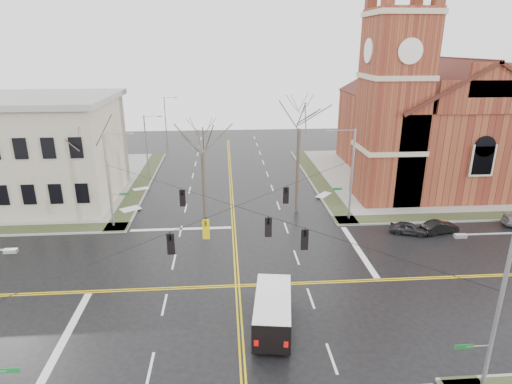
{
  "coord_description": "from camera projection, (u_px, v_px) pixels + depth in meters",
  "views": [
    {
      "loc": [
        -0.7,
        -27.14,
        16.61
      ],
      "look_at": [
        1.81,
        6.0,
        5.1
      ],
      "focal_mm": 30.0,
      "sensor_mm": 36.0,
      "label": 1
    }
  ],
  "objects": [
    {
      "name": "parked_car_b",
      "position": [
        439.0,
        227.0,
        39.58
      ],
      "size": [
        3.76,
        2.05,
        1.18
      ],
      "primitive_type": "imported",
      "rotation": [
        0.0,
        0.0,
        1.81
      ],
      "color": "black",
      "rests_on": "ground"
    },
    {
      "name": "tree_nw_near",
      "position": [
        202.0,
        148.0,
        41.07
      ],
      "size": [
        4.0,
        4.0,
        9.86
      ],
      "color": "#372D23",
      "rests_on": "ground"
    },
    {
      "name": "tree_ne",
      "position": [
        299.0,
        123.0,
        41.93
      ],
      "size": [
        4.0,
        4.0,
        12.86
      ],
      "color": "#372D23",
      "rests_on": "ground"
    },
    {
      "name": "span_wires",
      "position": [
        236.0,
        206.0,
        29.03
      ],
      "size": [
        23.02,
        23.02,
        0.03
      ],
      "color": "black",
      "rests_on": "ground"
    },
    {
      "name": "signal_pole_nw",
      "position": [
        110.0,
        178.0,
        39.47
      ],
      "size": [
        2.75,
        0.22,
        9.0
      ],
      "color": "gray",
      "rests_on": "ground"
    },
    {
      "name": "sidewalks",
      "position": [
        237.0,
        285.0,
        31.03
      ],
      "size": [
        80.0,
        80.0,
        0.17
      ],
      "color": "gray",
      "rests_on": "ground"
    },
    {
      "name": "civic_building_a",
      "position": [
        29.0,
        152.0,
        46.54
      ],
      "size": [
        18.0,
        14.0,
        11.0
      ],
      "primitive_type": "cube",
      "color": "#A19A80",
      "rests_on": "ground"
    },
    {
      "name": "church",
      "position": [
        428.0,
        113.0,
        53.41
      ],
      "size": [
        24.28,
        27.48,
        27.5
      ],
      "color": "maroon",
      "rests_on": "ground"
    },
    {
      "name": "streetlight_north_b",
      "position": [
        166.0,
        118.0,
        74.07
      ],
      "size": [
        2.3,
        0.2,
        8.0
      ],
      "color": "gray",
      "rests_on": "ground"
    },
    {
      "name": "ground",
      "position": [
        237.0,
        286.0,
        31.06
      ],
      "size": [
        120.0,
        120.0,
        0.0
      ],
      "primitive_type": "plane",
      "color": "black",
      "rests_on": "ground"
    },
    {
      "name": "cargo_van",
      "position": [
        273.0,
        308.0,
        26.28
      ],
      "size": [
        2.98,
        5.91,
        2.15
      ],
      "rotation": [
        0.0,
        0.0,
        -0.14
      ],
      "color": "white",
      "rests_on": "ground"
    },
    {
      "name": "streetlight_north_a",
      "position": [
        147.0,
        144.0,
        55.22
      ],
      "size": [
        2.3,
        0.2,
        8.0
      ],
      "color": "gray",
      "rests_on": "ground"
    },
    {
      "name": "parked_car_a",
      "position": [
        408.0,
        228.0,
        39.4
      ],
      "size": [
        3.55,
        2.42,
        1.12
      ],
      "primitive_type": "imported",
      "rotation": [
        0.0,
        0.0,
        1.2
      ],
      "color": "black",
      "rests_on": "ground"
    },
    {
      "name": "traffic_signals",
      "position": [
        237.0,
        220.0,
        28.65
      ],
      "size": [
        8.21,
        8.26,
        1.3
      ],
      "color": "black",
      "rests_on": "ground"
    },
    {
      "name": "road_markings",
      "position": [
        237.0,
        286.0,
        31.06
      ],
      "size": [
        100.0,
        100.0,
        0.01
      ],
      "color": "gold",
      "rests_on": "ground"
    },
    {
      "name": "tree_nw_far",
      "position": [
        84.0,
        147.0,
        40.65
      ],
      "size": [
        4.0,
        4.0,
        10.19
      ],
      "color": "#372D23",
      "rests_on": "ground"
    },
    {
      "name": "signal_pole_ne",
      "position": [
        350.0,
        172.0,
        41.08
      ],
      "size": [
        2.75,
        0.22,
        9.0
      ],
      "color": "gray",
      "rests_on": "ground"
    },
    {
      "name": "signal_pole_se",
      "position": [
        494.0,
        316.0,
        19.41
      ],
      "size": [
        2.75,
        0.22,
        9.0
      ],
      "color": "gray",
      "rests_on": "ground"
    }
  ]
}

